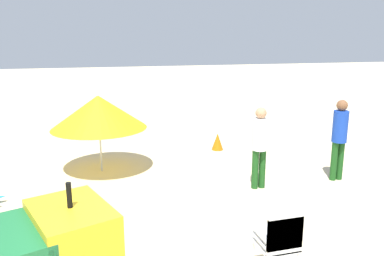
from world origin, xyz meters
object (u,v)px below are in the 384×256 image
at_px(beach_umbrella_mid, 99,112).
at_px(traffic_cone_near, 217,142).
at_px(lifeguard_near_right, 260,142).
at_px(stacked_plastic_chairs, 280,237).
at_px(lifeguard_near_left, 340,134).

xyz_separation_m(beach_umbrella_mid, traffic_cone_near, (3.25, 0.93, -1.19)).
bearing_deg(lifeguard_near_right, stacked_plastic_chairs, -110.95).
relative_size(lifeguard_near_right, beach_umbrella_mid, 0.78).
bearing_deg(traffic_cone_near, lifeguard_near_left, -59.24).
bearing_deg(beach_umbrella_mid, lifeguard_near_right, -32.40).
bearing_deg(beach_umbrella_mid, lifeguard_near_left, -21.93).
xyz_separation_m(stacked_plastic_chairs, beach_umbrella_mid, (-1.99, 4.93, 0.82)).
height_order(stacked_plastic_chairs, beach_umbrella_mid, beach_umbrella_mid).
bearing_deg(beach_umbrella_mid, traffic_cone_near, 16.00).
relative_size(lifeguard_near_left, beach_umbrella_mid, 0.82).
xyz_separation_m(stacked_plastic_chairs, lifeguard_near_right, (1.13, 2.96, 0.39)).
bearing_deg(traffic_cone_near, lifeguard_near_right, -92.53).
distance_m(stacked_plastic_chairs, beach_umbrella_mid, 5.38).
height_order(lifeguard_near_left, traffic_cone_near, lifeguard_near_left).
bearing_deg(lifeguard_near_left, lifeguard_near_right, 178.98).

